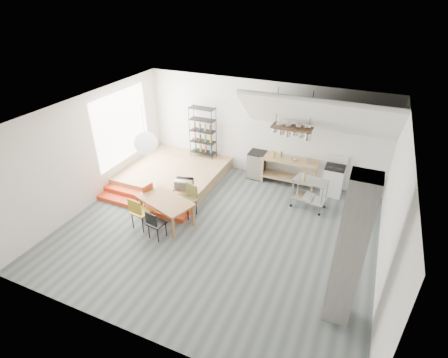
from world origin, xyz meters
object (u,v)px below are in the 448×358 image
at_px(stove, 333,180).
at_px(dining_table, 166,203).
at_px(rolling_cart, 310,190).
at_px(mini_fridge, 257,165).

height_order(stove, dining_table, stove).
distance_m(stove, dining_table, 5.17).
xyz_separation_m(dining_table, rolling_cart, (3.41, 2.26, -0.03)).
height_order(rolling_cart, mini_fridge, rolling_cart).
bearing_deg(stove, dining_table, -139.48).
bearing_deg(rolling_cart, dining_table, -137.91).
relative_size(stove, dining_table, 0.71).
distance_m(dining_table, mini_fridge, 3.69).
height_order(stove, mini_fridge, stove).
distance_m(stove, rolling_cart, 1.22).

